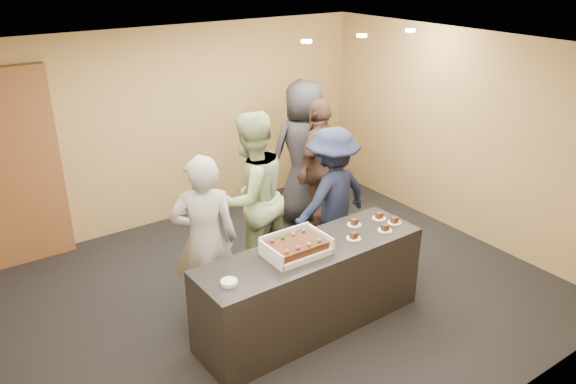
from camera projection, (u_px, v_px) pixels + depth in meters
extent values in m
plane|color=black|center=(273.00, 294.00, 6.35)|extent=(6.00, 6.00, 0.00)
plane|color=white|center=(270.00, 52.00, 5.28)|extent=(6.00, 6.00, 0.00)
cube|color=tan|center=(172.00, 127.00, 7.70)|extent=(6.00, 0.04, 2.70)
cube|color=tan|center=(467.00, 296.00, 3.93)|extent=(6.00, 0.04, 2.70)
cube|color=tan|center=(462.00, 134.00, 7.39)|extent=(0.04, 5.00, 2.70)
cube|color=black|center=(311.00, 288.00, 5.65)|extent=(2.41, 0.75, 0.90)
cube|color=brown|center=(12.00, 170.00, 6.60)|extent=(1.09, 0.15, 2.40)
cube|color=white|center=(296.00, 251.00, 5.37)|extent=(0.58, 0.41, 0.06)
cube|color=white|center=(271.00, 255.00, 5.20)|extent=(0.02, 0.41, 0.16)
cube|color=white|center=(321.00, 238.00, 5.50)|extent=(0.02, 0.41, 0.16)
cube|color=white|center=(284.00, 238.00, 5.50)|extent=(0.58, 0.02, 0.18)
cube|color=#36190C|center=(297.00, 245.00, 5.34)|extent=(0.51, 0.35, 0.07)
sphere|color=#CE1859|center=(272.00, 241.00, 5.31)|extent=(0.04, 0.04, 0.04)
sphere|color=#178E1B|center=(283.00, 237.00, 5.38)|extent=(0.04, 0.04, 0.04)
sphere|color=orange|center=(294.00, 234.00, 5.44)|extent=(0.04, 0.04, 0.04)
sphere|color=#1A7CE0|center=(304.00, 230.00, 5.51)|extent=(0.04, 0.04, 0.04)
sphere|color=orange|center=(287.00, 251.00, 5.13)|extent=(0.04, 0.04, 0.04)
sphere|color=#BF2891|center=(298.00, 247.00, 5.19)|extent=(0.04, 0.04, 0.04)
sphere|color=#D0D818|center=(309.00, 244.00, 5.26)|extent=(0.04, 0.04, 0.04)
sphere|color=#24B45C|center=(319.00, 240.00, 5.32)|extent=(0.04, 0.04, 0.04)
cylinder|color=white|center=(229.00, 282.00, 4.88)|extent=(0.15, 0.15, 0.04)
cylinder|color=white|center=(354.00, 238.00, 5.67)|extent=(0.15, 0.15, 0.01)
cube|color=#36190C|center=(354.00, 235.00, 5.65)|extent=(0.07, 0.06, 0.06)
cylinder|color=white|center=(354.00, 225.00, 5.95)|extent=(0.15, 0.15, 0.01)
cube|color=#36190C|center=(354.00, 222.00, 5.93)|extent=(0.07, 0.06, 0.06)
cylinder|color=white|center=(385.00, 230.00, 5.83)|extent=(0.15, 0.15, 0.01)
cube|color=#36190C|center=(385.00, 227.00, 5.81)|extent=(0.07, 0.06, 0.06)
cylinder|color=white|center=(379.00, 218.00, 6.09)|extent=(0.15, 0.15, 0.01)
cube|color=#36190C|center=(379.00, 215.00, 6.08)|extent=(0.07, 0.06, 0.06)
cylinder|color=white|center=(394.00, 223.00, 5.99)|extent=(0.15, 0.15, 0.01)
cube|color=#36190C|center=(394.00, 220.00, 5.98)|extent=(0.07, 0.06, 0.06)
imported|color=#939397|center=(205.00, 241.00, 5.59)|extent=(0.78, 0.66, 1.83)
imported|color=#96AC79|center=(251.00, 198.00, 6.36)|extent=(1.08, 0.90, 2.00)
imported|color=#19203B|center=(332.00, 198.00, 6.70)|extent=(1.18, 0.76, 1.73)
imported|color=#52352B|center=(319.00, 166.00, 7.51)|extent=(1.17, 0.87, 1.85)
imported|color=#28282D|center=(304.00, 152.00, 7.79)|extent=(1.10, 0.83, 2.01)
cylinder|color=#FFEAC6|center=(306.00, 41.00, 6.09)|extent=(0.12, 0.12, 0.03)
cylinder|color=#FFEAC6|center=(362.00, 36.00, 6.51)|extent=(0.12, 0.12, 0.03)
cylinder|color=#FFEAC6|center=(410.00, 30.00, 6.93)|extent=(0.12, 0.12, 0.03)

